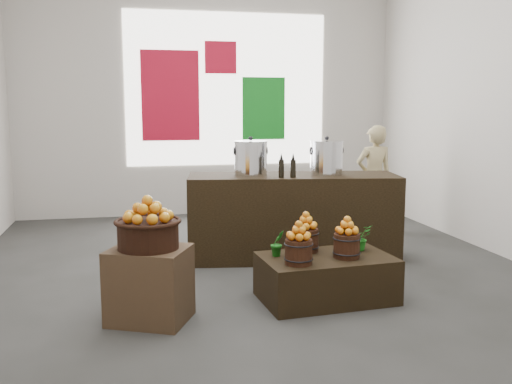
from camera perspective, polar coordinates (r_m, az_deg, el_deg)
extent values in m
plane|color=#363634|center=(6.04, -0.28, -8.20)|extent=(7.00, 7.00, 0.00)
cube|color=beige|center=(9.24, -4.81, 10.18)|extent=(6.00, 0.04, 4.00)
cube|color=white|center=(9.26, -2.92, 10.19)|extent=(3.20, 0.02, 2.40)
cube|color=#B20D26|center=(9.15, -8.56, 9.50)|extent=(0.90, 0.04, 1.40)
cube|color=#127A1D|center=(9.36, 0.77, 8.35)|extent=(0.70, 0.04, 1.00)
cube|color=#B20D26|center=(9.26, -3.56, 13.28)|extent=(0.50, 0.04, 0.50)
cube|color=brown|center=(4.78, -10.59, -9.10)|extent=(0.76, 0.71, 0.61)
cylinder|color=black|center=(4.67, -10.73, -4.23)|extent=(0.49, 0.49, 0.22)
cube|color=black|center=(5.26, 7.03, -8.54)|extent=(1.23, 0.81, 0.41)
cylinder|color=#36190E|center=(4.91, 4.28, -5.98)|extent=(0.23, 0.23, 0.22)
cylinder|color=#36190E|center=(5.16, 9.06, -5.34)|extent=(0.23, 0.23, 0.22)
cylinder|color=#36190E|center=(5.33, 4.99, -4.82)|extent=(0.23, 0.23, 0.22)
imported|color=#146114|center=(5.45, 10.31, -4.49)|extent=(0.27, 0.26, 0.24)
imported|color=#146114|center=(5.15, 2.17, -5.14)|extent=(0.16, 0.15, 0.24)
cube|color=black|center=(6.57, 3.71, -2.48)|extent=(2.46, 1.11, 0.97)
cylinder|color=silver|center=(6.43, -0.54, 3.32)|extent=(0.37, 0.37, 0.37)
cylinder|color=silver|center=(6.53, 7.06, 3.34)|extent=(0.37, 0.37, 0.37)
imported|color=tan|center=(8.22, 11.70, 1.41)|extent=(0.56, 0.38, 1.48)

